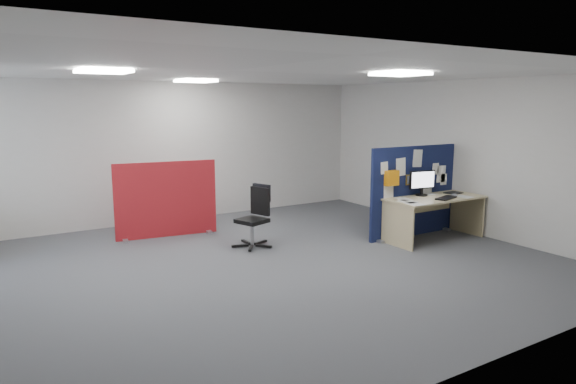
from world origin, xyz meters
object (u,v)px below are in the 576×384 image
navy_divider (413,191)px  main_desk (432,207)px  red_divider (166,200)px  monitor_main (422,182)px  office_chair (256,212)px

navy_divider → main_desk: (0.12, -0.35, -0.23)m
red_divider → navy_divider: bearing=-23.8°
monitor_main → red_divider: size_ratio=0.28×
main_desk → red_divider: 4.54m
main_desk → red_divider: bearing=145.9°
monitor_main → main_desk: bearing=-58.0°
red_divider → monitor_main: bearing=-25.4°
main_desk → office_chair: (-2.74, 1.20, -0.00)m
main_desk → monitor_main: 0.46m
navy_divider → main_desk: 0.44m
navy_divider → monitor_main: bearing=-76.0°
monitor_main → office_chair: size_ratio=0.50×
navy_divider → red_divider: size_ratio=1.10×
navy_divider → monitor_main: size_ratio=3.87×
red_divider → office_chair: (1.02, -1.35, -0.08)m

